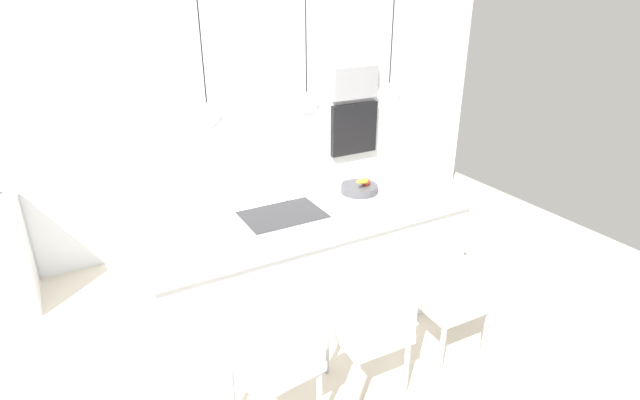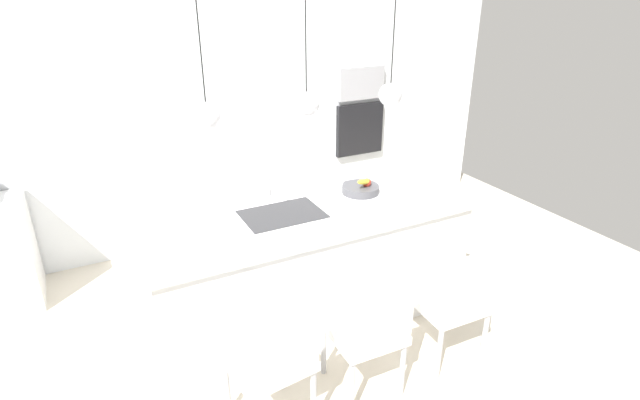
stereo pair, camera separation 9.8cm
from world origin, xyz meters
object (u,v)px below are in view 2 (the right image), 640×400
at_px(microwave, 361,83).
at_px(oven, 359,129).
at_px(chair_middle, 369,329).
at_px(chair_far, 455,299).
at_px(chair_near, 273,360).
at_px(fruit_bowl, 361,188).

distance_m(microwave, oven, 0.50).
distance_m(chair_middle, chair_far, 0.67).
bearing_deg(microwave, chair_middle, -120.07).
relative_size(oven, chair_near, 0.66).
relative_size(microwave, oven, 0.96).
height_order(microwave, oven, microwave).
height_order(fruit_bowl, microwave, microwave).
distance_m(fruit_bowl, chair_near, 1.57).
bearing_deg(chair_near, oven, 50.19).
xyz_separation_m(fruit_bowl, oven, (0.90, 1.50, -0.01)).
height_order(fruit_bowl, oven, oven).
relative_size(oven, chair_middle, 0.64).
bearing_deg(chair_far, fruit_bowl, 98.22).
height_order(chair_near, chair_far, chair_far).
distance_m(fruit_bowl, chair_middle, 1.20).
xyz_separation_m(oven, chair_far, (-0.76, -2.47, -0.45)).
bearing_deg(microwave, chair_near, -129.81).
bearing_deg(oven, chair_middle, -120.07).
distance_m(chair_near, chair_middle, 0.62).
bearing_deg(chair_middle, fruit_bowl, 61.54).
relative_size(fruit_bowl, chair_middle, 0.33).
distance_m(fruit_bowl, microwave, 1.82).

